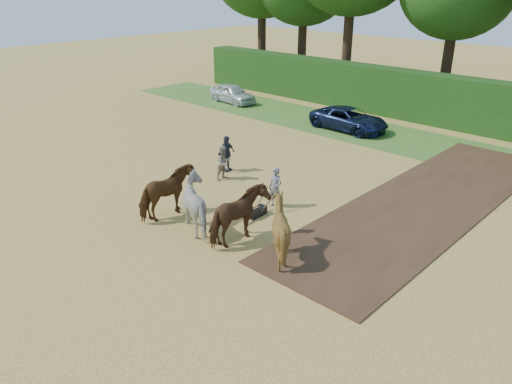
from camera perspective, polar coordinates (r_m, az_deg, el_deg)
name	(u,v)px	position (r m, az deg, el deg)	size (l,w,h in m)	color
ground	(287,253)	(16.63, 3.54, -7.02)	(120.00, 120.00, 0.00)	gold
earth_strip	(426,202)	(21.35, 18.90, -1.06)	(4.50, 17.00, 0.05)	#472D1C
grass_verge	(461,153)	(27.99, 22.37, 4.15)	(50.00, 5.00, 0.03)	#38601E
hedgerow	(498,109)	(31.73, 25.91, 8.50)	(46.00, 1.60, 3.00)	#14380F
spectator_near	(224,163)	(22.31, -3.70, 3.37)	(0.76, 0.60, 1.57)	#AEA788
spectator_far	(226,154)	(23.27, -3.41, 4.40)	(0.99, 0.41, 1.70)	#262633
plough_team	(221,210)	(17.36, -3.97, -2.04)	(6.39, 4.85, 1.95)	#5B3216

